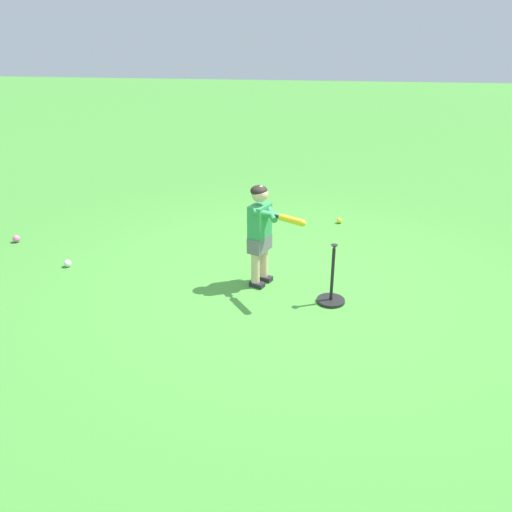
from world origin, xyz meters
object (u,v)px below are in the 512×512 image
object	(u,v)px
play_ball_far_right	(16,239)
play_ball_near_batter	(68,263)
batting_tee	(331,293)
child_batter	(262,227)
play_ball_midfield	(339,221)

from	to	relation	value
play_ball_far_right	play_ball_near_batter	size ratio (longest dim) A/B	1.09
batting_tee	play_ball_near_batter	bearing A→B (deg)	-8.72
play_ball_near_batter	play_ball_far_right	bearing A→B (deg)	-32.32
child_batter	play_ball_far_right	size ratio (longest dim) A/B	11.73
child_batter	play_ball_far_right	world-z (taller)	child_batter
batting_tee	play_ball_midfield	bearing A→B (deg)	-93.02
play_ball_near_batter	batting_tee	distance (m)	3.01
play_ball_far_right	batting_tee	xyz separation A→B (m)	(-3.94, 1.07, 0.06)
batting_tee	child_batter	bearing A→B (deg)	-22.63
play_ball_near_batter	child_batter	bearing A→B (deg)	176.16
play_ball_far_right	batting_tee	distance (m)	4.08
play_ball_far_right	child_batter	bearing A→B (deg)	166.64
play_ball_midfield	batting_tee	bearing A→B (deg)	86.98
child_batter	play_ball_near_batter	world-z (taller)	child_batter
child_batter	play_ball_midfield	bearing A→B (deg)	-113.48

